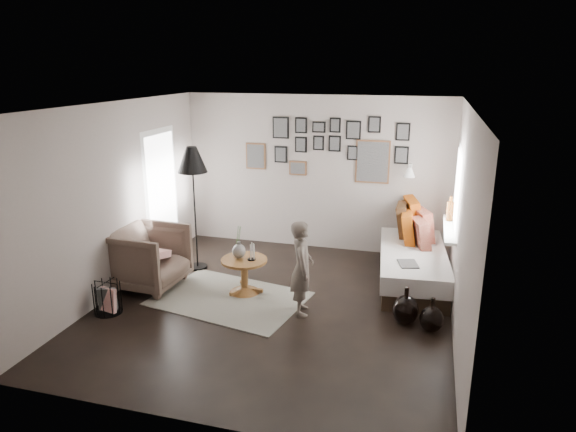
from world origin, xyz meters
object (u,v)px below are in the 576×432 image
(magazine_basket, at_px, (107,298))
(child, at_px, (302,268))
(pedestal_table, at_px, (245,277))
(demijohn_small, at_px, (431,319))
(floor_lamp, at_px, (192,164))
(daybed, at_px, (413,258))
(armchair, at_px, (148,257))
(demijohn_large, at_px, (405,310))
(vase, at_px, (239,248))

(magazine_basket, distance_m, child, 2.52)
(pedestal_table, relative_size, demijohn_small, 1.46)
(floor_lamp, bearing_deg, daybed, 7.70)
(pedestal_table, height_order, magazine_basket, pedestal_table)
(pedestal_table, relative_size, child, 0.52)
(magazine_basket, bearing_deg, pedestal_table, 34.96)
(armchair, bearing_deg, daybed, -68.00)
(pedestal_table, height_order, child, child)
(magazine_basket, relative_size, demijohn_small, 0.95)
(floor_lamp, distance_m, demijohn_large, 3.68)
(magazine_basket, bearing_deg, demijohn_large, 11.13)
(floor_lamp, relative_size, child, 1.56)
(armchair, bearing_deg, pedestal_table, -80.92)
(floor_lamp, xyz_separation_m, child, (1.94, -1.03, -1.03))
(armchair, bearing_deg, child, -92.37)
(armchair, height_order, floor_lamp, floor_lamp)
(pedestal_table, distance_m, floor_lamp, 1.87)
(vase, xyz_separation_m, demijohn_large, (2.29, -0.33, -0.45))
(floor_lamp, distance_m, child, 2.42)
(vase, relative_size, armchair, 0.47)
(daybed, bearing_deg, demijohn_small, -84.76)
(magazine_basket, bearing_deg, daybed, 29.93)
(daybed, bearing_deg, demijohn_large, -96.32)
(daybed, xyz_separation_m, floor_lamp, (-3.26, -0.44, 1.31))
(magazine_basket, xyz_separation_m, demijohn_small, (4.00, 0.61, -0.04))
(magazine_basket, bearing_deg, vase, 36.99)
(child, bearing_deg, floor_lamp, 46.72)
(daybed, bearing_deg, child, -137.32)
(vase, height_order, armchair, vase)
(armchair, relative_size, floor_lamp, 0.51)
(pedestal_table, bearing_deg, daybed, 26.27)
(pedestal_table, distance_m, demijohn_small, 2.55)
(daybed, bearing_deg, vase, -160.19)
(pedestal_table, bearing_deg, floor_lamp, 147.29)
(vase, bearing_deg, demijohn_small, -9.85)
(pedestal_table, distance_m, vase, 0.42)
(armchair, relative_size, demijohn_small, 2.21)
(pedestal_table, height_order, armchair, armchair)
(armchair, bearing_deg, demijohn_small, -91.15)
(vase, bearing_deg, magazine_basket, -143.01)
(pedestal_table, distance_m, child, 1.05)
(demijohn_large, xyz_separation_m, demijohn_small, (0.31, -0.12, -0.02))
(daybed, bearing_deg, floor_lamp, -177.57)
(daybed, height_order, demijohn_large, daybed)
(vase, height_order, demijohn_small, vase)
(vase, distance_m, demijohn_large, 2.35)
(armchair, relative_size, demijohn_large, 2.01)
(vase, height_order, daybed, daybed)
(demijohn_large, bearing_deg, magazine_basket, -168.87)
(child, bearing_deg, pedestal_table, 52.77)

